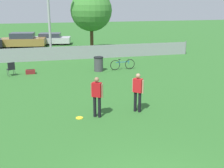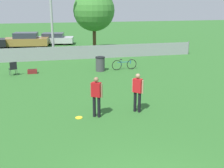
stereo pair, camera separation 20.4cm
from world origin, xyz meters
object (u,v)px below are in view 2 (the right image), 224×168
object	(u,v)px
player_thrower_red	(138,90)
player_defender_red	(96,94)
trash_bin	(100,64)
gear_bag_sideline	(32,71)
frisbee_disc	(79,118)
bicycle_sideline	(124,64)
tree_near_pole	(94,10)
parked_car_tan	(26,40)
folding_chair_sideline	(13,68)
parked_car_silver	(53,39)

from	to	relation	value
player_thrower_red	player_defender_red	size ratio (longest dim) A/B	1.00
player_defender_red	trash_bin	size ratio (longest dim) A/B	1.73
player_thrower_red	trash_bin	bearing A→B (deg)	133.67
player_thrower_red	gear_bag_sideline	distance (m)	9.31
frisbee_disc	bicycle_sideline	distance (m)	8.78
frisbee_disc	gear_bag_sideline	world-z (taller)	gear_bag_sideline
tree_near_pole	player_thrower_red	distance (m)	15.92
parked_car_tan	folding_chair_sideline	bearing A→B (deg)	-82.84
player_defender_red	parked_car_tan	size ratio (longest dim) A/B	0.36
gear_bag_sideline	parked_car_silver	size ratio (longest dim) A/B	0.13
tree_near_pole	frisbee_disc	distance (m)	16.55
folding_chair_sideline	gear_bag_sideline	world-z (taller)	folding_chair_sideline
frisbee_disc	folding_chair_sideline	bearing A→B (deg)	112.92
frisbee_disc	parked_car_silver	distance (m)	21.15
gear_bag_sideline	parked_car_silver	xyz separation A→B (m)	(1.79, 13.03, 0.48)
player_defender_red	bicycle_sideline	size ratio (longest dim) A/B	0.95
player_thrower_red	bicycle_sideline	size ratio (longest dim) A/B	0.95
player_defender_red	parked_car_tan	bearing A→B (deg)	132.40
folding_chair_sideline	parked_car_tan	size ratio (longest dim) A/B	0.19
folding_chair_sideline	parked_car_silver	size ratio (longest dim) A/B	0.20
folding_chair_sideline	parked_car_tan	xyz separation A→B (m)	(0.13, 12.12, 0.19)
tree_near_pole	trash_bin	distance (m)	8.72
tree_near_pole	gear_bag_sideline	bearing A→B (deg)	-125.68
folding_chair_sideline	tree_near_pole	bearing A→B (deg)	-150.15
folding_chair_sideline	bicycle_sideline	size ratio (longest dim) A/B	0.50
tree_near_pole	folding_chair_sideline	world-z (taller)	tree_near_pole
player_defender_red	frisbee_disc	distance (m)	1.22
frisbee_disc	parked_car_silver	size ratio (longest dim) A/B	0.07
player_defender_red	trash_bin	distance (m)	7.98
tree_near_pole	bicycle_sideline	xyz separation A→B (m)	(0.74, -8.00, -3.42)
bicycle_sideline	parked_car_silver	distance (m)	14.10
bicycle_sideline	parked_car_silver	world-z (taller)	parked_car_silver
player_thrower_red	bicycle_sideline	distance (m)	7.83
parked_car_silver	player_thrower_red	bearing A→B (deg)	-71.66
tree_near_pole	gear_bag_sideline	size ratio (longest dim) A/B	9.43
player_thrower_red	folding_chair_sideline	distance (m)	9.69
parked_car_tan	parked_car_silver	world-z (taller)	parked_car_tan
gear_bag_sideline	tree_near_pole	bearing A→B (deg)	54.32
gear_bag_sideline	parked_car_silver	world-z (taller)	parked_car_silver
frisbee_disc	gear_bag_sideline	xyz separation A→B (m)	(-2.15, 8.10, 0.12)
tree_near_pole	parked_car_tan	bearing A→B (deg)	147.35
parked_car_silver	parked_car_tan	bearing A→B (deg)	-146.46
folding_chair_sideline	parked_car_tan	distance (m)	12.12
player_thrower_red	gear_bag_sideline	size ratio (longest dim) A/B	2.82
player_defender_red	parked_car_silver	world-z (taller)	player_defender_red
player_defender_red	parked_car_silver	xyz separation A→B (m)	(-1.10, 21.18, -0.36)
trash_bin	parked_car_silver	size ratio (longest dim) A/B	0.21
parked_car_tan	tree_near_pole	bearing A→B (deg)	-24.86
trash_bin	parked_car_tan	world-z (taller)	parked_car_tan
tree_near_pole	player_thrower_red	size ratio (longest dim) A/B	3.34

